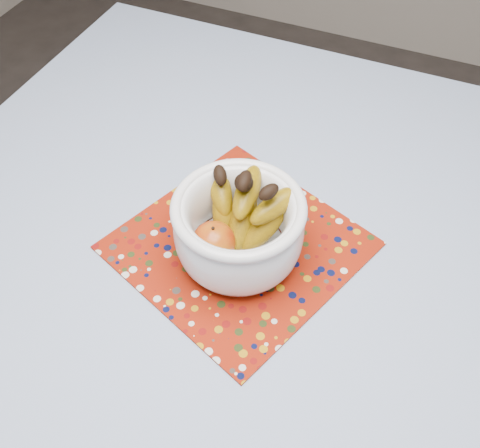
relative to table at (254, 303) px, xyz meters
The scene contains 4 objects.
table is the anchor object (origin of this frame).
tablecloth 0.08m from the table, ahead, with size 1.32×1.32×0.01m, color #627FA4.
placemat 0.11m from the table, 138.61° to the left, with size 0.35×0.35×0.00m, color maroon.
fruit_bowl 0.17m from the table, 142.19° to the left, with size 0.23×0.21×0.17m.
Camera 1 is at (0.18, -0.49, 1.50)m, focal length 42.00 mm.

